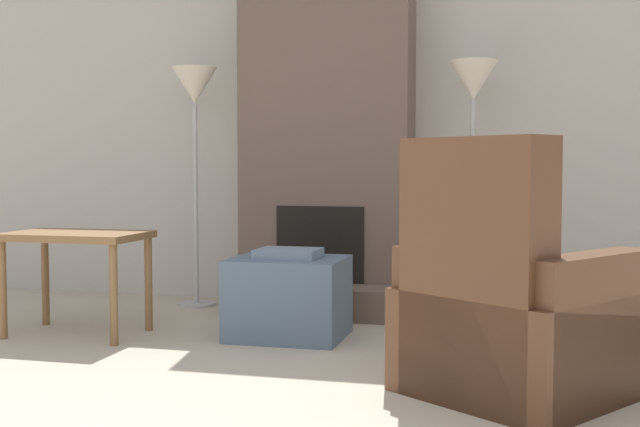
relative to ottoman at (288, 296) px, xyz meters
name	(u,v)px	position (x,y,z in m)	size (l,w,h in m)	color
wall_back	(335,115)	(-0.02, 1.20, 1.07)	(6.85, 0.06, 2.60)	#BCB7AD
fireplace	(326,124)	(-0.02, 0.96, 1.00)	(1.12, 0.71, 2.60)	brown
ottoman	(288,296)	(0.00, 0.00, 0.00)	(0.62, 0.51, 0.49)	slate
armchair	(510,320)	(1.20, -0.86, 0.09)	(1.11, 1.11, 1.06)	brown
side_table	(77,247)	(-1.17, -0.22, 0.26)	(0.75, 0.48, 0.58)	brown
floor_lamp_left	(195,103)	(-0.90, 0.83, 1.14)	(0.30, 0.30, 1.61)	#ADADB2
floor_lamp_right	(473,99)	(0.94, 0.83, 1.13)	(0.30, 0.30, 1.59)	#ADADB2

